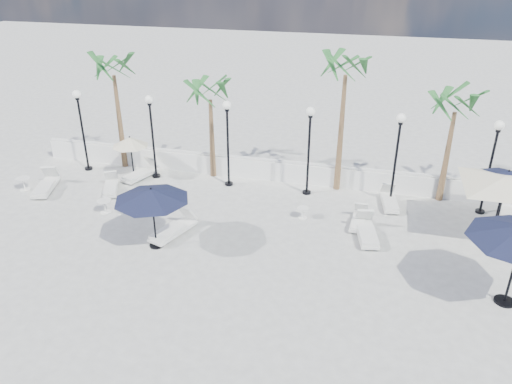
% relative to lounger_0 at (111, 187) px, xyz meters
% --- Properties ---
extents(ground, '(100.00, 100.00, 0.00)m').
position_rel_lounger_0_xyz_m(ground, '(8.29, -4.62, -0.22)').
color(ground, gray).
rests_on(ground, ground).
extents(balustrade, '(26.00, 0.30, 1.01)m').
position_rel_lounger_0_xyz_m(balustrade, '(8.29, 2.88, 0.25)').
color(balustrade, white).
rests_on(balustrade, ground).
extents(lamppost_0, '(0.36, 0.36, 3.84)m').
position_rel_lounger_0_xyz_m(lamppost_0, '(-2.21, 1.88, 2.27)').
color(lamppost_0, black).
rests_on(lamppost_0, ground).
extents(lamppost_1, '(0.36, 0.36, 3.84)m').
position_rel_lounger_0_xyz_m(lamppost_1, '(1.29, 1.88, 2.27)').
color(lamppost_1, black).
rests_on(lamppost_1, ground).
extents(lamppost_2, '(0.36, 0.36, 3.84)m').
position_rel_lounger_0_xyz_m(lamppost_2, '(4.79, 1.88, 2.27)').
color(lamppost_2, black).
rests_on(lamppost_2, ground).
extents(lamppost_3, '(0.36, 0.36, 3.84)m').
position_rel_lounger_0_xyz_m(lamppost_3, '(8.29, 1.88, 2.27)').
color(lamppost_3, black).
rests_on(lamppost_3, ground).
extents(lamppost_4, '(0.36, 0.36, 3.84)m').
position_rel_lounger_0_xyz_m(lamppost_4, '(11.79, 1.88, 2.27)').
color(lamppost_4, black).
rests_on(lamppost_4, ground).
extents(lamppost_5, '(0.36, 0.36, 3.84)m').
position_rel_lounger_0_xyz_m(lamppost_5, '(15.29, 1.88, 2.27)').
color(lamppost_5, black).
rests_on(lamppost_5, ground).
extents(palm_0, '(2.60, 2.60, 5.50)m').
position_rel_lounger_0_xyz_m(palm_0, '(-0.71, 2.68, 4.32)').
color(palm_0, brown).
rests_on(palm_0, ground).
extents(palm_1, '(2.60, 2.60, 4.70)m').
position_rel_lounger_0_xyz_m(palm_1, '(3.79, 2.68, 3.54)').
color(palm_1, brown).
rests_on(palm_1, ground).
extents(palm_2, '(2.60, 2.60, 6.10)m').
position_rel_lounger_0_xyz_m(palm_2, '(9.49, 2.68, 4.90)').
color(palm_2, brown).
rests_on(palm_2, ground).
extents(palm_3, '(2.60, 2.60, 4.90)m').
position_rel_lounger_0_xyz_m(palm_3, '(13.79, 2.68, 3.73)').
color(palm_3, brown).
rests_on(palm_3, ground).
extents(lounger_0, '(1.22, 1.81, 0.65)m').
position_rel_lounger_0_xyz_m(lounger_0, '(0.00, 0.00, 0.00)').
color(lounger_0, silver).
rests_on(lounger_0, ground).
extents(lounger_1, '(1.25, 2.16, 0.77)m').
position_rel_lounger_0_xyz_m(lounger_1, '(-2.75, -0.63, 0.04)').
color(lounger_1, silver).
rests_on(lounger_1, ground).
extents(lounger_2, '(1.22, 2.01, 0.72)m').
position_rel_lounger_0_xyz_m(lounger_2, '(0.67, 1.59, 0.02)').
color(lounger_2, silver).
rests_on(lounger_2, ground).
extents(lounger_3, '(0.63, 1.67, 0.61)m').
position_rel_lounger_0_xyz_m(lounger_3, '(10.63, -0.31, -0.01)').
color(lounger_3, silver).
rests_on(lounger_3, ground).
extents(lounger_4, '(1.30, 2.16, 0.77)m').
position_rel_lounger_0_xyz_m(lounger_4, '(4.07, -2.72, 0.04)').
color(lounger_4, silver).
rests_on(lounger_4, ground).
extents(lounger_5, '(0.83, 1.86, 0.67)m').
position_rel_lounger_0_xyz_m(lounger_5, '(11.75, 1.59, 0.01)').
color(lounger_5, silver).
rests_on(lounger_5, ground).
extents(lounger_6, '(1.03, 2.07, 0.74)m').
position_rel_lounger_0_xyz_m(lounger_6, '(10.98, -1.18, 0.03)').
color(lounger_6, silver).
rests_on(lounger_6, ground).
extents(side_table_0, '(0.58, 0.58, 0.57)m').
position_rel_lounger_0_xyz_m(side_table_0, '(-3.71, -0.81, 0.12)').
color(side_table_0, silver).
rests_on(side_table_0, ground).
extents(side_table_1, '(0.56, 0.56, 0.54)m').
position_rel_lounger_0_xyz_m(side_table_1, '(0.75, -1.80, 0.11)').
color(side_table_1, silver).
rests_on(side_table_1, ground).
extents(side_table_2, '(0.46, 0.46, 0.45)m').
position_rel_lounger_0_xyz_m(side_table_2, '(8.48, -0.32, 0.05)').
color(side_table_2, silver).
rests_on(side_table_2, ground).
extents(parasol_navy_left, '(2.61, 2.61, 2.31)m').
position_rel_lounger_0_xyz_m(parasol_navy_left, '(3.77, -3.59, 1.81)').
color(parasol_navy_left, black).
rests_on(parasol_navy_left, ground).
extents(parasol_navy_right, '(2.86, 2.86, 2.57)m').
position_rel_lounger_0_xyz_m(parasol_navy_right, '(15.58, 0.33, 2.04)').
color(parasol_navy_right, black).
rests_on(parasol_navy_right, ground).
extents(parasol_cream_sq_a, '(5.47, 5.47, 2.69)m').
position_rel_lounger_0_xyz_m(parasol_cream_sq_a, '(15.41, -0.12, 2.27)').
color(parasol_cream_sq_a, black).
rests_on(parasol_cream_sq_a, ground).
extents(parasol_cream_small, '(1.63, 1.63, 2.01)m').
position_rel_lounger_0_xyz_m(parasol_cream_small, '(0.31, 1.58, 1.50)').
color(parasol_cream_small, black).
rests_on(parasol_cream_small, ground).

